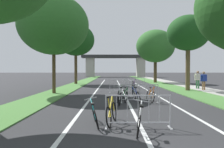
{
  "coord_description": "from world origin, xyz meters",
  "views": [
    {
      "loc": [
        -0.92,
        -1.95,
        1.83
      ],
      "look_at": [
        -0.95,
        26.95,
        1.28
      ],
      "focal_mm": 33.2,
      "sensor_mm": 36.0,
      "label": 1
    }
  ],
  "objects_px": {
    "tree_right_cypress_far": "(188,33)",
    "pedestrian_with_backpack": "(204,79)",
    "crowd_barrier_second": "(140,94)",
    "crowd_barrier_fourth": "(135,83)",
    "pedestrian_strolling": "(198,78)",
    "bicycle_silver_0": "(119,97)",
    "bicycle_green_7": "(125,95)",
    "bicycle_yellow_4": "(112,113)",
    "tree_left_oak_mid": "(76,40)",
    "bicycle_purple_8": "(134,84)",
    "bicycle_black_5": "(134,87)",
    "bicycle_blue_1": "(136,95)",
    "tree_left_pine_near": "(54,25)",
    "bicycle_teal_3": "(95,115)",
    "crowd_barrier_nearest": "(138,112)",
    "bicycle_orange_6": "(151,96)",
    "crowd_barrier_third": "(123,86)",
    "tree_right_pine_far": "(156,46)",
    "bicycle_white_2": "(139,120)"
  },
  "relations": [
    {
      "from": "crowd_barrier_second",
      "to": "bicycle_green_7",
      "type": "xyz_separation_m",
      "value": [
        -0.82,
        0.44,
        -0.15
      ]
    },
    {
      "from": "tree_left_pine_near",
      "to": "tree_right_cypress_far",
      "type": "distance_m",
      "value": 11.4
    },
    {
      "from": "tree_right_cypress_far",
      "to": "crowd_barrier_fourth",
      "type": "xyz_separation_m",
      "value": [
        -4.3,
        3.42,
        -4.54
      ]
    },
    {
      "from": "crowd_barrier_fourth",
      "to": "pedestrian_with_backpack",
      "type": "relative_size",
      "value": 1.22
    },
    {
      "from": "bicycle_silver_0",
      "to": "bicycle_black_5",
      "type": "distance_m",
      "value": 6.41
    },
    {
      "from": "bicycle_white_2",
      "to": "bicycle_yellow_4",
      "type": "relative_size",
      "value": 1.03
    },
    {
      "from": "tree_left_pine_near",
      "to": "bicycle_blue_1",
      "type": "relative_size",
      "value": 4.6
    },
    {
      "from": "tree_right_cypress_far",
      "to": "bicycle_silver_0",
      "type": "xyz_separation_m",
      "value": [
        -6.31,
        -7.29,
        -4.67
      ]
    },
    {
      "from": "crowd_barrier_nearest",
      "to": "bicycle_purple_8",
      "type": "height_order",
      "value": "crowd_barrier_nearest"
    },
    {
      "from": "tree_right_pine_far",
      "to": "bicycle_teal_3",
      "type": "bearing_deg",
      "value": -106.51
    },
    {
      "from": "tree_right_cypress_far",
      "to": "crowd_barrier_nearest",
      "type": "relative_size",
      "value": 3.19
    },
    {
      "from": "bicycle_teal_3",
      "to": "bicycle_purple_8",
      "type": "height_order",
      "value": "bicycle_purple_8"
    },
    {
      "from": "tree_left_oak_mid",
      "to": "bicycle_teal_3",
      "type": "relative_size",
      "value": 4.81
    },
    {
      "from": "crowd_barrier_third",
      "to": "bicycle_silver_0",
      "type": "relative_size",
      "value": 1.2
    },
    {
      "from": "tree_right_cypress_far",
      "to": "bicycle_yellow_4",
      "type": "height_order",
      "value": "tree_right_cypress_far"
    },
    {
      "from": "crowd_barrier_fourth",
      "to": "crowd_barrier_nearest",
      "type": "bearing_deg",
      "value": -95.87
    },
    {
      "from": "crowd_barrier_nearest",
      "to": "bicycle_black_5",
      "type": "distance_m",
      "value": 10.77
    },
    {
      "from": "crowd_barrier_nearest",
      "to": "tree_left_oak_mid",
      "type": "bearing_deg",
      "value": 105.09
    },
    {
      "from": "crowd_barrier_nearest",
      "to": "bicycle_teal_3",
      "type": "height_order",
      "value": "crowd_barrier_nearest"
    },
    {
      "from": "tree_left_oak_mid",
      "to": "pedestrian_with_backpack",
      "type": "relative_size",
      "value": 4.59
    },
    {
      "from": "bicycle_blue_1",
      "to": "tree_right_cypress_far",
      "type": "bearing_deg",
      "value": 40.43
    },
    {
      "from": "tree_left_oak_mid",
      "to": "bicycle_purple_8",
      "type": "xyz_separation_m",
      "value": [
        6.98,
        -5.85,
        -5.37
      ]
    },
    {
      "from": "tree_right_cypress_far",
      "to": "pedestrian_with_backpack",
      "type": "xyz_separation_m",
      "value": [
        1.38,
        -0.06,
        -4.01
      ]
    },
    {
      "from": "bicycle_green_7",
      "to": "bicycle_teal_3",
      "type": "bearing_deg",
      "value": 69.27
    },
    {
      "from": "crowd_barrier_third",
      "to": "bicycle_green_7",
      "type": "xyz_separation_m",
      "value": [
        -0.11,
        -4.62,
        -0.15
      ]
    },
    {
      "from": "tree_right_cypress_far",
      "to": "crowd_barrier_fourth",
      "type": "height_order",
      "value": "tree_right_cypress_far"
    },
    {
      "from": "crowd_barrier_fourth",
      "to": "pedestrian_strolling",
      "type": "xyz_separation_m",
      "value": [
        5.76,
        -2.02,
        0.55
      ]
    },
    {
      "from": "tree_left_oak_mid",
      "to": "bicycle_black_5",
      "type": "relative_size",
      "value": 4.7
    },
    {
      "from": "tree_left_pine_near",
      "to": "bicycle_teal_3",
      "type": "relative_size",
      "value": 4.64
    },
    {
      "from": "bicycle_yellow_4",
      "to": "bicycle_green_7",
      "type": "bearing_deg",
      "value": 92.45
    },
    {
      "from": "crowd_barrier_nearest",
      "to": "crowd_barrier_third",
      "type": "xyz_separation_m",
      "value": [
        0.01,
        10.12,
        0.0
      ]
    },
    {
      "from": "bicycle_black_5",
      "to": "bicycle_orange_6",
      "type": "bearing_deg",
      "value": -72.04
    },
    {
      "from": "tree_left_oak_mid",
      "to": "bicycle_teal_3",
      "type": "xyz_separation_m",
      "value": [
        4.15,
        -20.21,
        -5.41
      ]
    },
    {
      "from": "bicycle_teal_3",
      "to": "pedestrian_with_backpack",
      "type": "relative_size",
      "value": 0.96
    },
    {
      "from": "crowd_barrier_nearest",
      "to": "crowd_barrier_second",
      "type": "relative_size",
      "value": 0.99
    },
    {
      "from": "crowd_barrier_nearest",
      "to": "pedestrian_with_backpack",
      "type": "xyz_separation_m",
      "value": [
        7.25,
        11.7,
        0.53
      ]
    },
    {
      "from": "tree_right_cypress_far",
      "to": "crowd_barrier_third",
      "type": "bearing_deg",
      "value": -164.35
    },
    {
      "from": "bicycle_blue_1",
      "to": "crowd_barrier_third",
      "type": "bearing_deg",
      "value": 88.51
    },
    {
      "from": "crowd_barrier_nearest",
      "to": "pedestrian_with_backpack",
      "type": "bearing_deg",
      "value": 58.23
    },
    {
      "from": "crowd_barrier_nearest",
      "to": "bicycle_white_2",
      "type": "distance_m",
      "value": 0.48
    },
    {
      "from": "bicycle_teal_3",
      "to": "tree_left_oak_mid",
      "type": "bearing_deg",
      "value": 92.13
    },
    {
      "from": "bicycle_white_2",
      "to": "pedestrian_with_backpack",
      "type": "distance_m",
      "value": 14.19
    },
    {
      "from": "crowd_barrier_second",
      "to": "pedestrian_with_backpack",
      "type": "relative_size",
      "value": 1.22
    },
    {
      "from": "bicycle_green_7",
      "to": "pedestrian_strolling",
      "type": "xyz_separation_m",
      "value": [
        7.42,
        7.67,
        0.71
      ]
    },
    {
      "from": "crowd_barrier_fourth",
      "to": "tree_right_pine_far",
      "type": "bearing_deg",
      "value": 64.8
    },
    {
      "from": "bicycle_black_5",
      "to": "bicycle_purple_8",
      "type": "xyz_separation_m",
      "value": [
        0.46,
        4.01,
        0.01
      ]
    },
    {
      "from": "bicycle_green_7",
      "to": "pedestrian_with_backpack",
      "type": "bearing_deg",
      "value": -146.3
    },
    {
      "from": "crowd_barrier_fourth",
      "to": "bicycle_blue_1",
      "type": "relative_size",
      "value": 1.27
    },
    {
      "from": "tree_right_pine_far",
      "to": "crowd_barrier_fourth",
      "type": "xyz_separation_m",
      "value": [
        -3.88,
        -8.24,
        -4.76
      ]
    },
    {
      "from": "bicycle_black_5",
      "to": "bicycle_orange_6",
      "type": "height_order",
      "value": "bicycle_orange_6"
    }
  ]
}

